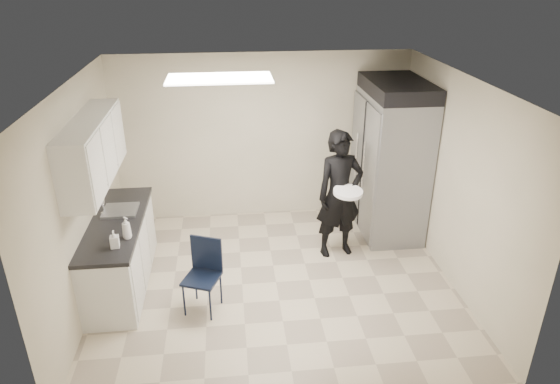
{
  "coord_description": "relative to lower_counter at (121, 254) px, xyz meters",
  "views": [
    {
      "loc": [
        -0.53,
        -5.35,
        3.79
      ],
      "look_at": [
        0.07,
        0.2,
        1.2
      ],
      "focal_mm": 32.0,
      "sensor_mm": 36.0,
      "label": 1
    }
  ],
  "objects": [
    {
      "name": "soap_bottle_a",
      "position": [
        0.22,
        -0.44,
        0.61
      ],
      "size": [
        0.15,
        0.15,
        0.27
      ],
      "primitive_type": "imported",
      "rotation": [
        0.0,
        0.0,
        0.77
      ],
      "color": "white",
      "rests_on": "countertop"
    },
    {
      "name": "faucet",
      "position": [
        -0.18,
        0.25,
        0.59
      ],
      "size": [
        0.02,
        0.02,
        0.24
      ],
      "primitive_type": "cylinder",
      "color": "silver",
      "rests_on": "countertop"
    },
    {
      "name": "upper_cabinets",
      "position": [
        -0.13,
        0.0,
        1.4
      ],
      "size": [
        0.35,
        1.8,
        0.75
      ],
      "primitive_type": "cube",
      "color": "silver",
      "rests_on": "left_wall"
    },
    {
      "name": "bucket_lid",
      "position": [
        2.94,
        0.2,
        0.62
      ],
      "size": [
        0.46,
        0.46,
        0.05
      ],
      "primitive_type": "cylinder",
      "rotation": [
        0.0,
        0.0,
        0.2
      ],
      "color": "white",
      "rests_on": "man_tuxedo"
    },
    {
      "name": "sink",
      "position": [
        0.02,
        0.25,
        0.44
      ],
      "size": [
        0.42,
        0.4,
        0.14
      ],
      "primitive_type": "cube",
      "color": "gray",
      "rests_on": "countertop"
    },
    {
      "name": "floor",
      "position": [
        1.95,
        -0.2,
        -0.43
      ],
      "size": [
        4.5,
        4.5,
        0.0
      ],
      "primitive_type": "plane",
      "color": "#BDAF95",
      "rests_on": "ground"
    },
    {
      "name": "soap_bottle_b",
      "position": [
        0.12,
        -0.64,
        0.58
      ],
      "size": [
        0.1,
        0.1,
        0.21
      ],
      "primitive_type": "imported",
      "rotation": [
        0.0,
        0.0,
        0.11
      ],
      "color": "#B3B3C0",
      "rests_on": "countertop"
    },
    {
      "name": "ceiling_panel",
      "position": [
        1.35,
        0.2,
        2.14
      ],
      "size": [
        1.2,
        0.6,
        0.02
      ],
      "primitive_type": "cube",
      "color": "white",
      "rests_on": "ceiling"
    },
    {
      "name": "countertop",
      "position": [
        0.0,
        0.0,
        0.46
      ],
      "size": [
        0.64,
        1.95,
        0.05
      ],
      "primitive_type": "cube",
      "color": "black",
      "rests_on": "lower_counter"
    },
    {
      "name": "notice_sticker_right",
      "position": [
        -0.29,
        0.1,
        0.75
      ],
      "size": [
        0.0,
        0.12,
        0.07
      ],
      "primitive_type": "cube",
      "color": "yellow",
      "rests_on": "left_wall"
    },
    {
      "name": "fridge_compressor",
      "position": [
        3.78,
        1.07,
        1.77
      ],
      "size": [
        0.8,
        1.35,
        0.2
      ],
      "primitive_type": "cube",
      "color": "black",
      "rests_on": "commercial_fridge"
    },
    {
      "name": "ceiling",
      "position": [
        1.95,
        -0.2,
        2.17
      ],
      "size": [
        4.5,
        4.5,
        0.0
      ],
      "primitive_type": "plane",
      "rotation": [
        3.14,
        0.0,
        0.0
      ],
      "color": "silver",
      "rests_on": "back_wall"
    },
    {
      "name": "right_wall",
      "position": [
        4.2,
        -0.2,
        0.87
      ],
      "size": [
        0.0,
        4.0,
        4.0
      ],
      "primitive_type": "plane",
      "rotation": [
        1.57,
        0.0,
        -1.57
      ],
      "color": "beige",
      "rests_on": "floor"
    },
    {
      "name": "lower_counter",
      "position": [
        0.0,
        0.0,
        0.0
      ],
      "size": [
        0.6,
        1.9,
        0.86
      ],
      "primitive_type": "cube",
      "color": "silver",
      "rests_on": "floor"
    },
    {
      "name": "man_tuxedo",
      "position": [
        2.89,
        0.45,
        0.47
      ],
      "size": [
        0.74,
        0.57,
        1.81
      ],
      "primitive_type": "imported",
      "rotation": [
        0.0,
        0.0,
        0.2
      ],
      "color": "black",
      "rests_on": "floor"
    },
    {
      "name": "left_wall",
      "position": [
        -0.3,
        -0.2,
        0.87
      ],
      "size": [
        0.0,
        4.0,
        4.0
      ],
      "primitive_type": "plane",
      "rotation": [
        1.57,
        0.0,
        1.57
      ],
      "color": "beige",
      "rests_on": "floor"
    },
    {
      "name": "notice_sticker_left",
      "position": [
        -0.29,
        -0.1,
        0.79
      ],
      "size": [
        0.0,
        0.12,
        0.07
      ],
      "primitive_type": "cube",
      "color": "yellow",
      "rests_on": "left_wall"
    },
    {
      "name": "commercial_fridge",
      "position": [
        3.78,
        1.07,
        0.62
      ],
      "size": [
        0.8,
        1.35,
        2.1
      ],
      "primitive_type": "cube",
      "color": "gray",
      "rests_on": "floor"
    },
    {
      "name": "towel_dispenser",
      "position": [
        -0.19,
        1.15,
        1.19
      ],
      "size": [
        0.22,
        0.3,
        0.35
      ],
      "primitive_type": "cube",
      "color": "black",
      "rests_on": "left_wall"
    },
    {
      "name": "folding_chair",
      "position": [
        1.03,
        -0.65,
        0.0
      ],
      "size": [
        0.5,
        0.5,
        0.87
      ],
      "primitive_type": "cube",
      "rotation": [
        0.0,
        0.0,
        -0.38
      ],
      "color": "black",
      "rests_on": "floor"
    },
    {
      "name": "back_wall",
      "position": [
        1.95,
        1.8,
        0.87
      ],
      "size": [
        4.5,
        0.0,
        4.5
      ],
      "primitive_type": "plane",
      "rotation": [
        1.57,
        0.0,
        0.0
      ],
      "color": "beige",
      "rests_on": "floor"
    }
  ]
}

